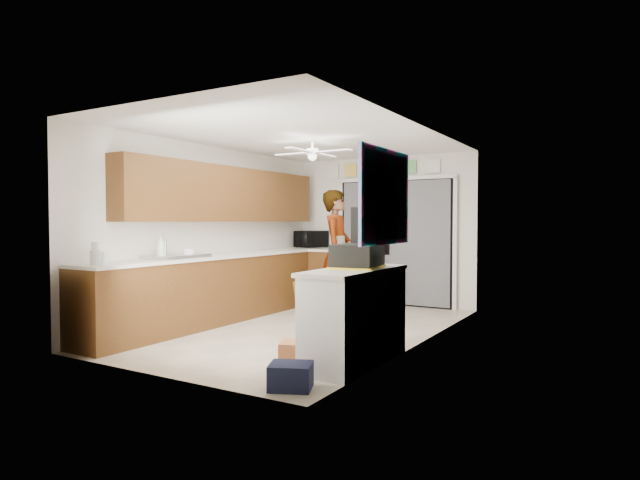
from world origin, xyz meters
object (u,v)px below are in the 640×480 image
at_px(cup, 188,253).
at_px(navy_crate, 291,376).
at_px(microwave, 311,239).
at_px(suitcase, 358,256).
at_px(man, 337,252).
at_px(soap_bottle, 161,247).
at_px(paper_towel_roll, 97,253).
at_px(cardboard_box, 302,355).
at_px(dog, 329,297).

height_order(cup, navy_crate, cup).
distance_m(microwave, suitcase, 4.23).
xyz_separation_m(navy_crate, man, (-1.45, 3.45, 0.83)).
height_order(suitcase, navy_crate, suitcase).
xyz_separation_m(microwave, cup, (0.06, -3.11, -0.09)).
relative_size(soap_bottle, paper_towel_roll, 1.27).
bearing_deg(microwave, cardboard_box, -136.02).
distance_m(soap_bottle, cardboard_box, 2.56).
height_order(microwave, cup, microwave).
xyz_separation_m(paper_towel_roll, dog, (0.86, 3.62, -0.87)).
height_order(cup, suitcase, suitcase).
height_order(cardboard_box, dog, dog).
bearing_deg(paper_towel_roll, microwave, 89.06).
relative_size(microwave, soap_bottle, 1.75).
relative_size(microwave, dog, 1.09).
bearing_deg(paper_towel_roll, dog, 76.63).
xyz_separation_m(paper_towel_roll, navy_crate, (2.60, -0.08, -0.95)).
relative_size(soap_bottle, suitcase, 0.56).
height_order(man, dog, man).
bearing_deg(suitcase, microwave, 119.68).
distance_m(suitcase, dog, 3.28).
relative_size(suitcase, dog, 1.12).
xyz_separation_m(suitcase, cardboard_box, (-0.33, -0.52, -0.93)).
relative_size(microwave, navy_crate, 1.53).
height_order(paper_towel_roll, suitcase, paper_towel_roll).
xyz_separation_m(soap_bottle, paper_towel_roll, (-0.00, -0.91, -0.03)).
relative_size(cup, navy_crate, 0.40).
relative_size(microwave, man, 0.28).
relative_size(cup, suitcase, 0.26).
distance_m(soap_bottle, cup, 0.38).
distance_m(soap_bottle, navy_crate, 2.95).
distance_m(paper_towel_roll, navy_crate, 2.77).
height_order(paper_towel_roll, cardboard_box, paper_towel_roll).
relative_size(cardboard_box, man, 0.22).
xyz_separation_m(cup, paper_towel_roll, (-0.13, -1.25, 0.06)).
xyz_separation_m(soap_bottle, dog, (0.86, 2.70, -0.90)).
distance_m(cup, cardboard_box, 2.48).
bearing_deg(man, dog, 35.23).
bearing_deg(cardboard_box, microwave, 120.35).
bearing_deg(navy_crate, suitcase, 86.38).
bearing_deg(dog, microwave, 149.24).
bearing_deg(microwave, man, -119.17).
distance_m(cup, paper_towel_roll, 1.26).
xyz_separation_m(man, dog, (-0.29, 0.24, -0.75)).
xyz_separation_m(suitcase, man, (-1.52, 2.35, -0.12)).
distance_m(microwave, cardboard_box, 4.58).
height_order(microwave, paper_towel_roll, microwave).
height_order(soap_bottle, man, man).
bearing_deg(cup, man, 64.40).
height_order(paper_towel_roll, dog, paper_towel_roll).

